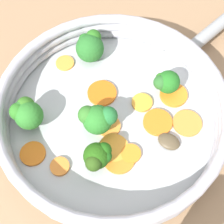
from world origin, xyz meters
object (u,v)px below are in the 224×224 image
(carrot_slice_0, at_px, (108,126))
(carrot_slice_11, at_px, (131,154))
(carrot_slice_1, at_px, (187,123))
(carrot_slice_9, at_px, (119,158))
(carrot_slice_2, at_px, (142,103))
(carrot_slice_5, at_px, (158,122))
(carrot_slice_10, at_px, (102,93))
(carrot_slice_4, at_px, (114,148))
(broccoli_floret_2, at_px, (97,156))
(broccoli_floret_3, at_px, (166,82))
(broccoli_floret_0, at_px, (90,46))
(carrot_slice_8, at_px, (174,95))
(skillet, at_px, (112,119))
(carrot_slice_3, at_px, (33,154))
(broccoli_floret_4, at_px, (26,113))
(mushroom_piece_0, at_px, (169,141))
(carrot_slice_7, at_px, (60,166))
(carrot_slice_6, at_px, (65,63))
(broccoli_floret_1, at_px, (97,118))

(carrot_slice_0, relative_size, carrot_slice_11, 1.23)
(carrot_slice_1, xyz_separation_m, carrot_slice_9, (0.09, 0.08, 0.00))
(carrot_slice_2, bearing_deg, carrot_slice_5, 138.16)
(carrot_slice_5, height_order, carrot_slice_10, same)
(carrot_slice_4, xyz_separation_m, carrot_slice_9, (-0.01, 0.01, -0.00))
(broccoli_floret_2, bearing_deg, broccoli_floret_3, -115.10)
(carrot_slice_0, relative_size, broccoli_floret_3, 0.82)
(broccoli_floret_0, bearing_deg, carrot_slice_8, 165.17)
(skillet, bearing_deg, carrot_slice_8, -143.35)
(carrot_slice_3, relative_size, broccoli_floret_3, 0.85)
(carrot_slice_3, bearing_deg, carrot_slice_2, -136.54)
(carrot_slice_11, bearing_deg, broccoli_floret_4, -3.07)
(skillet, distance_m, carrot_slice_8, 0.11)
(carrot_slice_3, bearing_deg, carrot_slice_1, -152.13)
(skillet, bearing_deg, carrot_slice_2, -137.75)
(broccoli_floret_0, bearing_deg, carrot_slice_1, 155.15)
(skillet, bearing_deg, carrot_slice_0, 86.83)
(carrot_slice_1, bearing_deg, mushroom_piece_0, 61.12)
(carrot_slice_4, xyz_separation_m, mushroom_piece_0, (-0.08, -0.03, 0.00))
(carrot_slice_2, relative_size, carrot_slice_3, 0.88)
(skillet, bearing_deg, carrot_slice_9, 114.11)
(carrot_slice_0, relative_size, mushroom_piece_0, 1.08)
(carrot_slice_7, bearing_deg, carrot_slice_0, -121.13)
(broccoli_floret_0, bearing_deg, carrot_slice_0, 118.47)
(carrot_slice_1, xyz_separation_m, carrot_slice_4, (0.10, 0.07, 0.00))
(carrot_slice_2, relative_size, broccoli_floret_2, 0.73)
(carrot_slice_6, distance_m, broccoli_floret_1, 0.14)
(carrot_slice_6, relative_size, broccoli_floret_1, 0.56)
(carrot_slice_3, relative_size, carrot_slice_7, 1.35)
(carrot_slice_8, xyz_separation_m, broccoli_floret_3, (0.02, -0.00, 0.02))
(carrot_slice_1, xyz_separation_m, carrot_slice_5, (0.04, 0.01, 0.00))
(carrot_slice_3, distance_m, broccoli_floret_0, 0.20)
(carrot_slice_6, relative_size, carrot_slice_11, 1.06)
(carrot_slice_9, distance_m, broccoli_floret_0, 0.20)
(carrot_slice_0, xyz_separation_m, carrot_slice_2, (-0.04, -0.05, 0.00))
(carrot_slice_7, height_order, carrot_slice_9, same)
(broccoli_floret_3, bearing_deg, carrot_slice_9, 73.16)
(carrot_slice_11, xyz_separation_m, broccoli_floret_3, (-0.03, -0.12, 0.02))
(skillet, xyz_separation_m, broccoli_floret_1, (0.02, 0.03, 0.04))
(carrot_slice_10, bearing_deg, carrot_slice_9, 119.10)
(carrot_slice_3, xyz_separation_m, broccoli_floret_2, (-0.10, -0.01, 0.03))
(carrot_slice_9, bearing_deg, broccoli_floret_3, -106.84)
(broccoli_floret_0, bearing_deg, carrot_slice_2, 147.58)
(skillet, relative_size, broccoli_floret_2, 7.23)
(carrot_slice_8, relative_size, broccoli_floret_1, 0.78)
(carrot_slice_1, distance_m, carrot_slice_4, 0.12)
(carrot_slice_1, bearing_deg, skillet, 9.64)
(carrot_slice_7, bearing_deg, carrot_slice_11, -153.44)
(carrot_slice_4, relative_size, carrot_slice_9, 0.94)
(carrot_slice_2, height_order, broccoli_floret_3, broccoli_floret_3)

